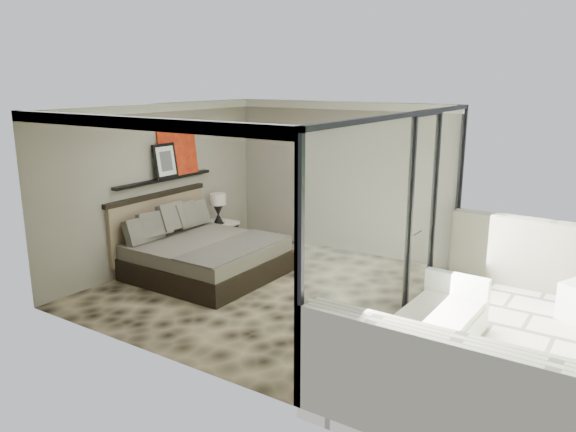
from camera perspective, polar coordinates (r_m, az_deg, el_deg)
The scene contains 13 objects.
floor at distance 8.95m, azimuth -2.55°, elevation -7.24°, with size 5.00×5.00×0.00m, color black.
ceiling at distance 8.36m, azimuth -2.76°, elevation 10.91°, with size 4.50×5.00×0.02m, color silver.
back_wall at distance 10.61m, azimuth 5.34°, elevation 3.94°, with size 4.50×0.02×2.80m, color gray.
left_wall at distance 10.01m, azimuth -13.06°, elevation 3.03°, with size 0.02×5.00×2.80m, color gray.
glass_wall at distance 7.47m, azimuth 11.41°, elevation -0.51°, with size 0.08×5.00×2.80m, color white.
terrace_slab at distance 7.57m, azimuth 21.66°, elevation -12.84°, with size 3.00×5.00×0.12m, color beige.
picture_ledge at distance 10.02m, azimuth -12.44°, elevation 3.66°, with size 0.12×2.20×0.05m, color black.
bed at distance 9.50m, azimuth -8.77°, elevation -3.82°, with size 2.22×2.14×1.23m.
nightstand at distance 10.94m, azimuth -6.95°, elevation -1.82°, with size 0.56×0.56×0.56m, color black.
table_lamp at distance 10.76m, azimuth -7.12°, elevation 1.20°, with size 0.31×0.31×0.56m.
abstract_canvas at distance 10.21m, azimuth -11.16°, elevation 6.61°, with size 0.04×0.90×0.90m, color #A9330E.
framed_print at distance 9.94m, azimuth -12.36°, elevation 5.48°, with size 0.03×0.50×0.60m, color black.
lounger at distance 7.36m, azimuth 14.72°, elevation -10.75°, with size 0.90×1.75×0.68m.
Camera 1 is at (4.95, -6.72, 3.22)m, focal length 35.00 mm.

